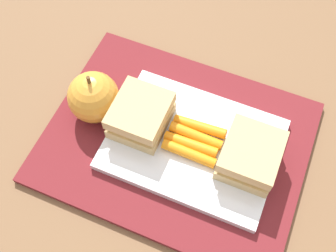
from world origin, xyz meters
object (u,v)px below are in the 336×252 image
(sandwich_half_left, at_px, (251,155))
(sandwich_half_right, at_px, (141,115))
(food_tray, at_px, (193,144))
(carrot_sticks_bundle, at_px, (194,140))
(apple, at_px, (92,99))

(sandwich_half_left, distance_m, sandwich_half_right, 0.16)
(food_tray, relative_size, sandwich_half_right, 2.88)
(carrot_sticks_bundle, height_order, apple, apple)
(sandwich_half_left, bearing_deg, food_tray, 0.00)
(sandwich_half_left, xyz_separation_m, sandwich_half_right, (0.16, 0.00, 0.00))
(food_tray, relative_size, sandwich_half_left, 2.88)
(food_tray, bearing_deg, sandwich_half_right, 0.00)
(food_tray, bearing_deg, sandwich_half_left, 180.00)
(sandwich_half_left, xyz_separation_m, carrot_sticks_bundle, (0.08, -0.00, -0.01))
(sandwich_half_left, distance_m, apple, 0.23)
(sandwich_half_right, bearing_deg, food_tray, 180.00)
(sandwich_half_left, bearing_deg, apple, 0.83)
(food_tray, xyz_separation_m, sandwich_half_left, (-0.08, 0.00, 0.03))
(food_tray, relative_size, carrot_sticks_bundle, 2.94)
(food_tray, distance_m, apple, 0.15)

